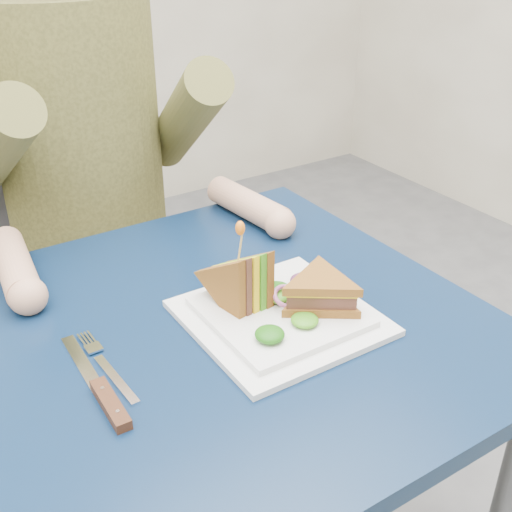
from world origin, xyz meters
TOP-DOWN VIEW (x-y plane):
  - table at (0.00, 0.00)m, footprint 0.75×0.75m
  - chair at (0.00, 0.67)m, footprint 0.42×0.40m
  - diner at (-0.00, 0.56)m, footprint 0.54×0.59m
  - plate at (0.07, -0.05)m, footprint 0.26×0.26m
  - sandwich_flat at (0.13, -0.07)m, footprint 0.18×0.18m
  - sandwich_upright at (0.03, -0.00)m, footprint 0.09×0.14m
  - fork at (-0.19, -0.02)m, footprint 0.02×0.18m
  - knife at (-0.21, -0.07)m, footprint 0.02×0.22m
  - toothpick at (0.03, -0.00)m, footprint 0.01×0.01m
  - toothpick_frill at (0.03, -0.00)m, footprint 0.01×0.01m
  - lettuce_spill at (0.08, -0.04)m, footprint 0.15×0.13m
  - onion_ring at (0.09, -0.04)m, footprint 0.04×0.04m

SIDE VIEW (x-z plane):
  - chair at x=0.00m, z-range 0.08..1.01m
  - table at x=0.00m, z-range 0.29..1.02m
  - fork at x=-0.19m, z-range 0.73..0.74m
  - knife at x=-0.21m, z-range 0.73..0.74m
  - plate at x=0.07m, z-range 0.73..0.75m
  - lettuce_spill at x=0.08m, z-range 0.75..0.77m
  - onion_ring at x=0.09m, z-range 0.75..0.78m
  - sandwich_flat at x=0.13m, z-range 0.75..0.80m
  - sandwich_upright at x=0.03m, z-range 0.71..0.85m
  - toothpick at x=0.03m, z-range 0.82..0.88m
  - toothpick_frill at x=0.03m, z-range 0.87..0.89m
  - diner at x=0.00m, z-range 0.54..1.29m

